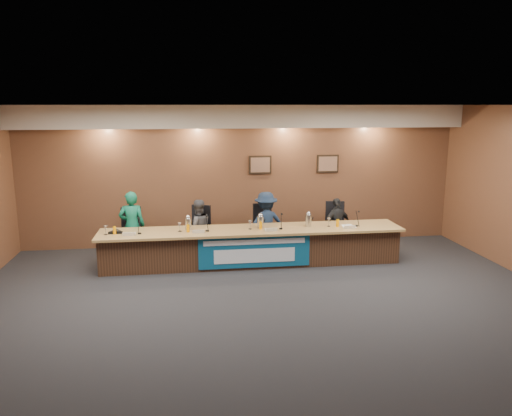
# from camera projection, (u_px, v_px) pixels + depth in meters

# --- Properties ---
(floor) EXTENTS (10.00, 10.00, 0.00)m
(floor) POSITION_uv_depth(u_px,v_px,m) (271.00, 310.00, 7.93)
(floor) COLOR black
(floor) RESTS_ON ground
(ceiling) EXTENTS (10.00, 8.00, 0.04)m
(ceiling) POSITION_uv_depth(u_px,v_px,m) (273.00, 105.00, 7.28)
(ceiling) COLOR silver
(ceiling) RESTS_ON wall_back
(wall_back) EXTENTS (10.00, 0.04, 3.20)m
(wall_back) POSITION_uv_depth(u_px,v_px,m) (243.00, 176.00, 11.48)
(wall_back) COLOR brown
(wall_back) RESTS_ON floor
(soffit) EXTENTS (10.00, 0.50, 0.50)m
(soffit) POSITION_uv_depth(u_px,v_px,m) (244.00, 117.00, 10.96)
(soffit) COLOR beige
(soffit) RESTS_ON wall_back
(dais_body) EXTENTS (6.00, 0.80, 0.70)m
(dais_body) POSITION_uv_depth(u_px,v_px,m) (252.00, 247.00, 10.18)
(dais_body) COLOR #3D2517
(dais_body) RESTS_ON floor
(dais_top) EXTENTS (6.10, 0.95, 0.05)m
(dais_top) POSITION_uv_depth(u_px,v_px,m) (252.00, 230.00, 10.06)
(dais_top) COLOR olive
(dais_top) RESTS_ON dais_body
(banner) EXTENTS (2.20, 0.02, 0.65)m
(banner) POSITION_uv_depth(u_px,v_px,m) (255.00, 252.00, 9.77)
(banner) COLOR navy
(banner) RESTS_ON dais_body
(banner_text_upper) EXTENTS (2.00, 0.01, 0.10)m
(banner_text_upper) POSITION_uv_depth(u_px,v_px,m) (255.00, 242.00, 9.72)
(banner_text_upper) COLOR silver
(banner_text_upper) RESTS_ON banner
(banner_text_lower) EXTENTS (1.60, 0.01, 0.28)m
(banner_text_lower) POSITION_uv_depth(u_px,v_px,m) (255.00, 256.00, 9.78)
(banner_text_lower) COLOR silver
(banner_text_lower) RESTS_ON banner
(wall_photo_left) EXTENTS (0.52, 0.04, 0.42)m
(wall_photo_left) POSITION_uv_depth(u_px,v_px,m) (260.00, 165.00, 11.45)
(wall_photo_left) COLOR black
(wall_photo_left) RESTS_ON wall_back
(wall_photo_right) EXTENTS (0.52, 0.04, 0.42)m
(wall_photo_right) POSITION_uv_depth(u_px,v_px,m) (328.00, 164.00, 11.67)
(wall_photo_right) COLOR black
(wall_photo_right) RESTS_ON wall_back
(panelist_a) EXTENTS (0.53, 0.35, 1.46)m
(panelist_a) POSITION_uv_depth(u_px,v_px,m) (132.00, 226.00, 10.38)
(panelist_a) COLOR #0E5E44
(panelist_a) RESTS_ON floor
(panelist_b) EXTENTS (0.70, 0.61, 1.25)m
(panelist_b) POSITION_uv_depth(u_px,v_px,m) (198.00, 229.00, 10.58)
(panelist_b) COLOR #454449
(panelist_b) RESTS_ON floor
(panelist_c) EXTENTS (0.97, 0.68, 1.38)m
(panelist_c) POSITION_uv_depth(u_px,v_px,m) (266.00, 223.00, 10.77)
(panelist_c) COLOR #122138
(panelist_c) RESTS_ON floor
(panelist_d) EXTENTS (0.76, 0.49, 1.20)m
(panelist_d) POSITION_uv_depth(u_px,v_px,m) (337.00, 225.00, 11.00)
(panelist_d) COLOR black
(panelist_d) RESTS_ON floor
(office_chair_a) EXTENTS (0.57, 0.57, 0.08)m
(office_chair_a) POSITION_uv_depth(u_px,v_px,m) (133.00, 236.00, 10.53)
(office_chair_a) COLOR black
(office_chair_a) RESTS_ON floor
(office_chair_b) EXTENTS (0.63, 0.63, 0.08)m
(office_chair_b) POSITION_uv_depth(u_px,v_px,m) (198.00, 234.00, 10.71)
(office_chair_b) COLOR black
(office_chair_b) RESTS_ON floor
(office_chair_c) EXTENTS (0.54, 0.54, 0.08)m
(office_chair_c) POSITION_uv_depth(u_px,v_px,m) (265.00, 232.00, 10.91)
(office_chair_c) COLOR black
(office_chair_c) RESTS_ON floor
(office_chair_d) EXTENTS (0.57, 0.57, 0.08)m
(office_chair_d) POSITION_uv_depth(u_px,v_px,m) (335.00, 229.00, 11.12)
(office_chair_d) COLOR black
(office_chair_d) RESTS_ON floor
(nameplate_a) EXTENTS (0.24, 0.08, 0.10)m
(nameplate_a) POSITION_uv_depth(u_px,v_px,m) (129.00, 234.00, 9.49)
(nameplate_a) COLOR white
(nameplate_a) RESTS_ON dais_top
(microphone_a) EXTENTS (0.07, 0.07, 0.02)m
(microphone_a) POSITION_uv_depth(u_px,v_px,m) (139.00, 233.00, 9.66)
(microphone_a) COLOR black
(microphone_a) RESTS_ON dais_top
(juice_glass_a) EXTENTS (0.06, 0.06, 0.15)m
(juice_glass_a) POSITION_uv_depth(u_px,v_px,m) (115.00, 230.00, 9.63)
(juice_glass_a) COLOR #FB9800
(juice_glass_a) RESTS_ON dais_top
(water_glass_a) EXTENTS (0.08, 0.08, 0.18)m
(water_glass_a) POSITION_uv_depth(u_px,v_px,m) (106.00, 230.00, 9.58)
(water_glass_a) COLOR silver
(water_glass_a) RESTS_ON dais_top
(nameplate_b) EXTENTS (0.24, 0.08, 0.10)m
(nameplate_b) POSITION_uv_depth(u_px,v_px,m) (198.00, 231.00, 9.69)
(nameplate_b) COLOR white
(nameplate_b) RESTS_ON dais_top
(microphone_b) EXTENTS (0.07, 0.07, 0.02)m
(microphone_b) POSITION_uv_depth(u_px,v_px,m) (207.00, 231.00, 9.87)
(microphone_b) COLOR black
(microphone_b) RESTS_ON dais_top
(juice_glass_b) EXTENTS (0.06, 0.06, 0.15)m
(juice_glass_b) POSITION_uv_depth(u_px,v_px,m) (188.00, 228.00, 9.78)
(juice_glass_b) COLOR #FB9800
(juice_glass_b) RESTS_ON dais_top
(water_glass_b) EXTENTS (0.08, 0.08, 0.18)m
(water_glass_b) POSITION_uv_depth(u_px,v_px,m) (180.00, 227.00, 9.82)
(water_glass_b) COLOR silver
(water_glass_b) RESTS_ON dais_top
(nameplate_c) EXTENTS (0.24, 0.08, 0.10)m
(nameplate_c) POSITION_uv_depth(u_px,v_px,m) (271.00, 229.00, 9.83)
(nameplate_c) COLOR white
(nameplate_c) RESTS_ON dais_top
(microphone_c) EXTENTS (0.07, 0.07, 0.02)m
(microphone_c) POSITION_uv_depth(u_px,v_px,m) (281.00, 229.00, 10.03)
(microphone_c) COLOR black
(microphone_c) RESTS_ON dais_top
(juice_glass_c) EXTENTS (0.06, 0.06, 0.15)m
(juice_glass_c) POSITION_uv_depth(u_px,v_px,m) (261.00, 226.00, 10.01)
(juice_glass_c) COLOR #FB9800
(juice_glass_c) RESTS_ON dais_top
(water_glass_c) EXTENTS (0.08, 0.08, 0.18)m
(water_glass_c) POSITION_uv_depth(u_px,v_px,m) (250.00, 225.00, 10.01)
(water_glass_c) COLOR silver
(water_glass_c) RESTS_ON dais_top
(nameplate_d) EXTENTS (0.24, 0.08, 0.10)m
(nameplate_d) POSITION_uv_depth(u_px,v_px,m) (350.00, 227.00, 10.05)
(nameplate_d) COLOR white
(nameplate_d) RESTS_ON dais_top
(microphone_d) EXTENTS (0.07, 0.07, 0.02)m
(microphone_d) POSITION_uv_depth(u_px,v_px,m) (357.00, 226.00, 10.27)
(microphone_d) COLOR black
(microphone_d) RESTS_ON dais_top
(juice_glass_d) EXTENTS (0.06, 0.06, 0.15)m
(juice_glass_d) POSITION_uv_depth(u_px,v_px,m) (338.00, 223.00, 10.21)
(juice_glass_d) COLOR #FB9800
(juice_glass_d) RESTS_ON dais_top
(water_glass_d) EXTENTS (0.08, 0.08, 0.18)m
(water_glass_d) POSITION_uv_depth(u_px,v_px,m) (329.00, 222.00, 10.23)
(water_glass_d) COLOR silver
(water_glass_d) RESTS_ON dais_top
(carafe_left) EXTENTS (0.13, 0.13, 0.24)m
(carafe_left) POSITION_uv_depth(u_px,v_px,m) (188.00, 224.00, 9.95)
(carafe_left) COLOR silver
(carafe_left) RESTS_ON dais_top
(carafe_mid) EXTENTS (0.13, 0.13, 0.24)m
(carafe_mid) POSITION_uv_depth(u_px,v_px,m) (260.00, 222.00, 10.11)
(carafe_mid) COLOR silver
(carafe_mid) RESTS_ON dais_top
(carafe_right) EXTENTS (0.12, 0.12, 0.25)m
(carafe_right) POSITION_uv_depth(u_px,v_px,m) (308.00, 221.00, 10.22)
(carafe_right) COLOR silver
(carafe_right) RESTS_ON dais_top
(speakerphone) EXTENTS (0.32, 0.32, 0.05)m
(speakerphone) POSITION_uv_depth(u_px,v_px,m) (116.00, 232.00, 9.71)
(speakerphone) COLOR black
(speakerphone) RESTS_ON dais_top
(paper_stack) EXTENTS (0.26, 0.33, 0.01)m
(paper_stack) POSITION_uv_depth(u_px,v_px,m) (349.00, 226.00, 10.27)
(paper_stack) COLOR white
(paper_stack) RESTS_ON dais_top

